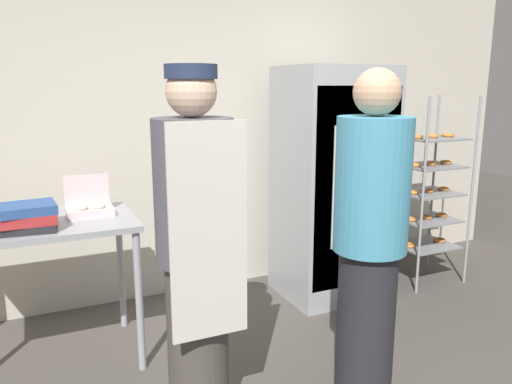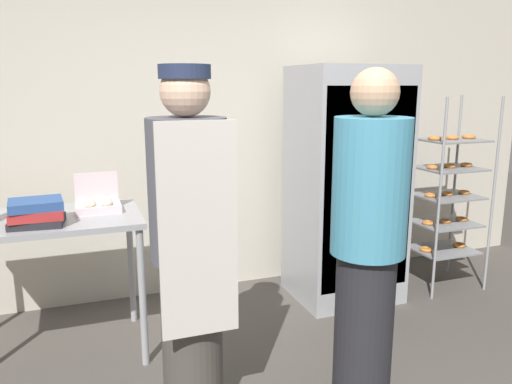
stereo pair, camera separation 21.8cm
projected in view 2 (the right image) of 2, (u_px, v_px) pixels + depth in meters
back_wall at (207, 105)px, 4.03m from camera, size 6.40×0.12×3.06m
refrigerator at (346, 185)px, 3.92m from camera, size 0.80×0.71×1.83m
baking_rack at (447, 194)px, 4.15m from camera, size 0.56×0.47×1.60m
prep_counter at (42, 234)px, 3.02m from camera, size 1.16×0.70×0.91m
donut_box at (98, 205)px, 3.14m from camera, size 0.27×0.20×0.24m
binder_stack at (36, 213)px, 2.83m from camera, size 0.31×0.26×0.15m
person_baker at (190, 246)px, 2.41m from camera, size 0.38×0.39×1.78m
person_customer at (368, 244)px, 2.51m from camera, size 0.38×0.38×1.77m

